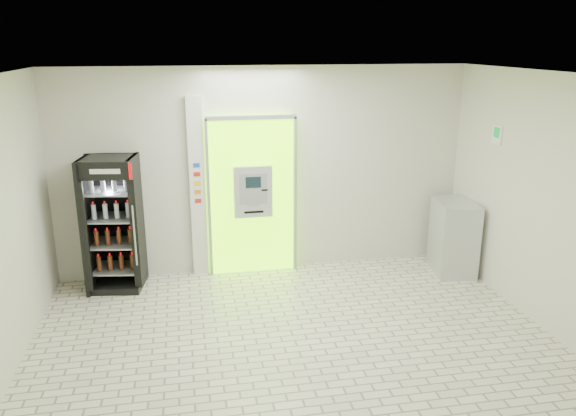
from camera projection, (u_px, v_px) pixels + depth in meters
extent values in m
plane|color=beige|center=(299.00, 352.00, 6.25)|extent=(6.00, 6.00, 0.00)
plane|color=beige|center=(265.00, 171.00, 8.17)|extent=(6.00, 0.00, 6.00)
plane|color=beige|center=(383.00, 348.00, 3.47)|extent=(6.00, 0.00, 6.00)
plane|color=beige|center=(559.00, 208.00, 6.36)|extent=(0.00, 5.00, 5.00)
plane|color=white|center=(301.00, 76.00, 5.39)|extent=(6.00, 6.00, 0.00)
cube|color=#81FF00|center=(252.00, 196.00, 8.17)|extent=(1.20, 0.12, 2.30)
cube|color=gray|center=(251.00, 118.00, 7.78)|extent=(1.28, 0.04, 0.06)
cube|color=gray|center=(209.00, 200.00, 7.99)|extent=(0.04, 0.04, 2.30)
cube|color=gray|center=(295.00, 195.00, 8.22)|extent=(0.04, 0.04, 2.30)
cube|color=black|center=(260.00, 239.00, 8.32)|extent=(0.62, 0.01, 0.67)
cube|color=black|center=(227.00, 141.00, 7.82)|extent=(0.22, 0.01, 0.18)
cube|color=#B6B9BF|center=(253.00, 191.00, 8.04)|extent=(0.55, 0.12, 0.75)
cube|color=black|center=(253.00, 182.00, 7.94)|extent=(0.22, 0.01, 0.16)
cube|color=gray|center=(254.00, 201.00, 8.02)|extent=(0.16, 0.01, 0.12)
cube|color=black|center=(265.00, 190.00, 8.00)|extent=(0.09, 0.01, 0.02)
cube|color=black|center=(254.00, 212.00, 8.06)|extent=(0.28, 0.01, 0.03)
cube|color=silver|center=(197.00, 188.00, 8.01)|extent=(0.22, 0.10, 2.60)
cube|color=#193FB2|center=(196.00, 165.00, 7.86)|extent=(0.09, 0.01, 0.06)
cube|color=red|center=(197.00, 174.00, 7.89)|extent=(0.09, 0.01, 0.06)
cube|color=yellow|center=(197.00, 183.00, 7.93)|extent=(0.09, 0.01, 0.06)
cube|color=orange|center=(198.00, 192.00, 7.97)|extent=(0.09, 0.01, 0.06)
cube|color=red|center=(198.00, 201.00, 8.01)|extent=(0.09, 0.01, 0.06)
cube|color=black|center=(113.00, 224.00, 7.65)|extent=(0.78, 0.73, 1.85)
cube|color=black|center=(115.00, 218.00, 7.92)|extent=(0.69, 0.15, 1.85)
cube|color=#AE090A|center=(105.00, 171.00, 7.13)|extent=(0.67, 0.11, 0.22)
cube|color=white|center=(105.00, 171.00, 7.12)|extent=(0.38, 0.06, 0.06)
cube|color=black|center=(119.00, 283.00, 7.90)|extent=(0.78, 0.73, 0.09)
cylinder|color=gray|center=(135.00, 236.00, 7.41)|extent=(0.03, 0.03, 0.83)
cube|color=gray|center=(117.00, 268.00, 7.83)|extent=(0.66, 0.62, 0.02)
cube|color=gray|center=(115.00, 243.00, 7.73)|extent=(0.66, 0.62, 0.02)
cube|color=gray|center=(113.00, 217.00, 7.62)|extent=(0.66, 0.62, 0.02)
cube|color=gray|center=(110.00, 191.00, 7.52)|extent=(0.66, 0.62, 0.02)
cube|color=#B6B9BF|center=(454.00, 237.00, 8.31)|extent=(0.67, 0.89, 1.08)
cube|color=gray|center=(437.00, 234.00, 8.24)|extent=(0.14, 0.78, 0.01)
cube|color=white|center=(497.00, 135.00, 7.49)|extent=(0.02, 0.22, 0.26)
cube|color=#0D953A|center=(497.00, 132.00, 7.48)|extent=(0.00, 0.14, 0.14)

